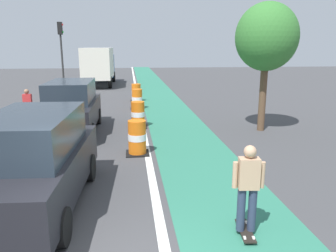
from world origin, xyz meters
name	(u,v)px	position (x,y,z in m)	size (l,w,h in m)	color
bike_lane_strip	(171,115)	(2.40, 12.00, 0.00)	(2.50, 80.00, 0.01)	#2D755B
lane_divider_stripe	(141,115)	(0.90, 12.00, 0.01)	(0.20, 80.00, 0.01)	silver
skateboarder_on_lane	(248,188)	(2.42, 1.09, 0.91)	(0.57, 0.82, 1.69)	black
parked_suv_nearest	(34,161)	(-1.60, 2.59, 1.04)	(2.11, 4.69, 2.04)	black
parked_suv_second	(72,107)	(-1.89, 8.99, 1.04)	(1.92, 4.60, 2.04)	black
traffic_barrel_front	(137,138)	(0.58, 5.96, 0.53)	(0.73, 0.73, 1.09)	orange
traffic_barrel_mid	(138,115)	(0.71, 9.60, 0.53)	(0.73, 0.73, 1.09)	orange
traffic_barrel_back	(137,99)	(0.78, 13.81, 0.53)	(0.73, 0.73, 1.09)	orange
traffic_barrel_far	(136,93)	(0.79, 16.38, 0.53)	(0.73, 0.73, 1.09)	orange
delivery_truck_down_block	(99,64)	(-2.20, 25.70, 1.85)	(2.43, 7.63, 3.23)	silver
traffic_light_corner	(61,44)	(-4.59, 21.98, 3.50)	(0.41, 0.32, 5.10)	#2D2D2D
pedestrian_crossing	(28,107)	(-3.90, 10.20, 0.86)	(0.34, 0.20, 1.61)	#33333D
street_tree_sidewalk	(267,38)	(5.67, 8.47, 3.67)	(2.40, 2.40, 5.00)	brown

